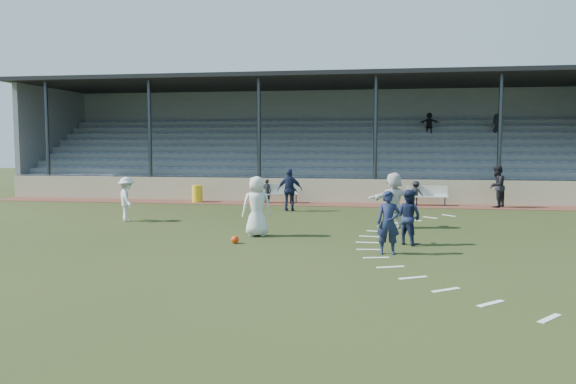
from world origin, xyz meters
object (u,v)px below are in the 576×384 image
object	(u,v)px
player_navy_lead	(388,223)
football	(235,240)
bench_right	(427,194)
official	(497,186)
trash_bin	(197,194)
bench_left	(280,191)
player_white_lead	(257,206)

from	to	relation	value
player_navy_lead	football	bearing A→B (deg)	166.84
football	bench_right	bearing A→B (deg)	60.09
bench_right	official	xyz separation A→B (m)	(3.15, -0.40, 0.43)
player_navy_lead	official	distance (m)	13.13
trash_bin	player_navy_lead	world-z (taller)	player_navy_lead
trash_bin	official	world-z (taller)	official
bench_left	player_white_lead	xyz separation A→B (m)	(1.02, -10.21, 0.40)
bench_left	football	world-z (taller)	bench_left
bench_right	official	bearing A→B (deg)	-9.29
bench_left	official	xyz separation A→B (m)	(10.43, -0.53, 0.43)
bench_left	football	distance (m)	11.67
bench_left	bench_right	bearing A→B (deg)	-15.52
bench_left	bench_right	size ratio (longest dim) A/B	1.01
bench_left	player_white_lead	size ratio (longest dim) A/B	1.03
official	football	bearing A→B (deg)	-6.27
official	player_navy_lead	bearing A→B (deg)	11.63
bench_right	player_white_lead	distance (m)	11.87
official	player_white_lead	bearing A→B (deg)	-9.12
bench_left	trash_bin	world-z (taller)	bench_left
bench_left	trash_bin	bearing A→B (deg)	171.18
player_navy_lead	official	bearing A→B (deg)	64.95
bench_left	football	xyz separation A→B (m)	(0.65, -11.64, -0.47)
bench_left	player_white_lead	world-z (taller)	player_white_lead
bench_right	player_navy_lead	distance (m)	12.62
bench_right	trash_bin	world-z (taller)	bench_right
trash_bin	player_navy_lead	size ratio (longest dim) A/B	0.49
player_navy_lead	trash_bin	bearing A→B (deg)	126.22
trash_bin	football	bearing A→B (deg)	-66.49
player_white_lead	bench_left	bearing A→B (deg)	-103.01
bench_left	trash_bin	xyz separation A→B (m)	(-4.23, -0.42, -0.13)
player_white_lead	player_navy_lead	distance (m)	4.81
trash_bin	player_white_lead	distance (m)	11.12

